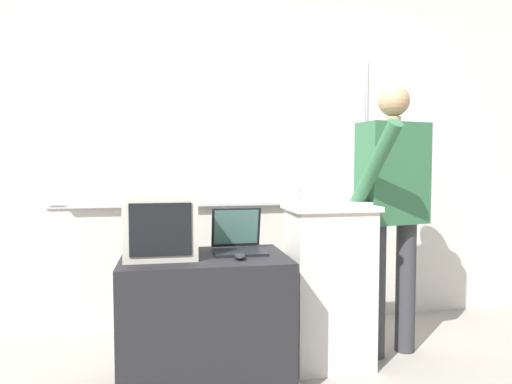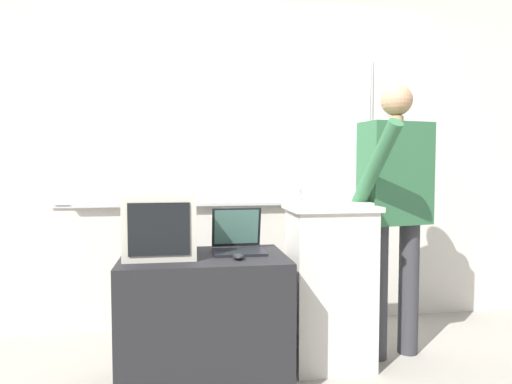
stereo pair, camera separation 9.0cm
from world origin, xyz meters
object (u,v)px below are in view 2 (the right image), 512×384
object	(u,v)px
laptop	(238,239)
computer_mouse_by_laptop	(238,256)
lectern_podium	(330,285)
side_desk	(204,320)
wireless_keyboard	(337,204)
crt_monitor	(161,224)
person_presenter	(395,200)
coffee_mug	(296,196)

from	to	relation	value
laptop	computer_mouse_by_laptop	size ratio (longest dim) A/B	3.01
lectern_podium	side_desk	world-z (taller)	lectern_podium
wireless_keyboard	laptop	bearing A→B (deg)	176.65
crt_monitor	person_presenter	bearing A→B (deg)	4.49
wireless_keyboard	lectern_podium	bearing A→B (deg)	114.38
side_desk	crt_monitor	size ratio (longest dim) A/B	2.09
wireless_keyboard	computer_mouse_by_laptop	xyz separation A→B (m)	(-0.62, -0.19, -0.26)
laptop	side_desk	bearing A→B (deg)	-153.64
laptop	coffee_mug	bearing A→B (deg)	20.85
lectern_podium	wireless_keyboard	distance (m)	0.51
side_desk	coffee_mug	world-z (taller)	coffee_mug
side_desk	coffee_mug	size ratio (longest dim) A/B	6.78
lectern_podium	crt_monitor	distance (m)	1.10
side_desk	person_presenter	distance (m)	1.41
person_presenter	crt_monitor	distance (m)	1.48
side_desk	person_presenter	bearing A→B (deg)	8.22
crt_monitor	coffee_mug	world-z (taller)	coffee_mug
side_desk	computer_mouse_by_laptop	xyz separation A→B (m)	(0.18, -0.13, 0.38)
side_desk	laptop	distance (m)	0.49
lectern_podium	coffee_mug	world-z (taller)	coffee_mug
lectern_podium	side_desk	xyz separation A→B (m)	(-0.78, -0.12, -0.14)
person_presenter	laptop	world-z (taller)	person_presenter
side_desk	wireless_keyboard	distance (m)	1.03
coffee_mug	crt_monitor	bearing A→B (deg)	-167.34
wireless_keyboard	computer_mouse_by_laptop	bearing A→B (deg)	-162.62
side_desk	crt_monitor	bearing A→B (deg)	165.32
coffee_mug	computer_mouse_by_laptop	bearing A→B (deg)	-137.57
wireless_keyboard	computer_mouse_by_laptop	distance (m)	0.70
side_desk	crt_monitor	distance (m)	0.60
side_desk	laptop	xyz separation A→B (m)	(0.20, 0.10, 0.44)
person_presenter	computer_mouse_by_laptop	world-z (taller)	person_presenter
wireless_keyboard	coffee_mug	world-z (taller)	coffee_mug
wireless_keyboard	crt_monitor	distance (m)	1.04
laptop	wireless_keyboard	distance (m)	0.63
wireless_keyboard	crt_monitor	xyz separation A→B (m)	(-1.04, -0.00, -0.10)
laptop	computer_mouse_by_laptop	world-z (taller)	laptop
computer_mouse_by_laptop	crt_monitor	size ratio (longest dim) A/B	0.23
person_presenter	computer_mouse_by_laptop	size ratio (longest dim) A/B	17.56
wireless_keyboard	crt_monitor	bearing A→B (deg)	-179.82
lectern_podium	coffee_mug	bearing A→B (deg)	144.36
computer_mouse_by_laptop	coffee_mug	distance (m)	0.63
laptop	computer_mouse_by_laptop	bearing A→B (deg)	-95.89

